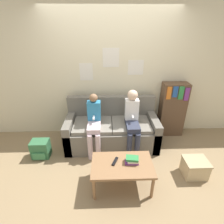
# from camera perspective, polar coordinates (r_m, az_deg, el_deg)

# --- Properties ---
(ground_plane) EXTENTS (10.00, 10.00, 0.00)m
(ground_plane) POSITION_cam_1_polar(r_m,az_deg,el_deg) (3.28, 0.24, -15.29)
(ground_plane) COLOR #937A56
(wall_back) EXTENTS (8.00, 0.07, 2.60)m
(wall_back) POSITION_cam_1_polar(r_m,az_deg,el_deg) (3.57, -0.36, 12.23)
(wall_back) COLOR beige
(wall_back) RESTS_ON ground_plane
(couch) EXTENTS (1.76, 0.81, 0.91)m
(couch) POSITION_cam_1_polar(r_m,az_deg,el_deg) (3.51, -0.08, -5.83)
(couch) COLOR #6B665B
(couch) RESTS_ON ground_plane
(coffee_table) EXTENTS (0.88, 0.55, 0.41)m
(coffee_table) POSITION_cam_1_polar(r_m,az_deg,el_deg) (2.64, 3.35, -17.30)
(coffee_table) COLOR #8E6642
(coffee_table) RESTS_ON ground_plane
(person_left) EXTENTS (0.24, 0.56, 1.10)m
(person_left) POSITION_cam_1_polar(r_m,az_deg,el_deg) (3.18, -5.87, -3.19)
(person_left) COLOR silver
(person_left) RESTS_ON ground_plane
(person_right) EXTENTS (0.24, 0.56, 1.16)m
(person_right) POSITION_cam_1_polar(r_m,az_deg,el_deg) (3.20, 6.65, -2.09)
(person_right) COLOR #33384C
(person_right) RESTS_ON ground_plane
(tv_remote) EXTENTS (0.10, 0.17, 0.02)m
(tv_remote) POSITION_cam_1_polar(r_m,az_deg,el_deg) (2.63, 0.99, -15.79)
(tv_remote) COLOR black
(tv_remote) RESTS_ON coffee_table
(book_stack) EXTENTS (0.20, 0.14, 0.09)m
(book_stack) POSITION_cam_1_polar(r_m,az_deg,el_deg) (2.60, 6.60, -15.37)
(book_stack) COLOR #7A3389
(book_stack) RESTS_ON coffee_table
(bookshelf) EXTENTS (0.51, 0.29, 1.16)m
(bookshelf) POSITION_cam_1_polar(r_m,az_deg,el_deg) (3.89, 19.05, 0.78)
(bookshelf) COLOR brown
(bookshelf) RESTS_ON ground_plane
(storage_box) EXTENTS (0.37, 0.32, 0.30)m
(storage_box) POSITION_cam_1_polar(r_m,az_deg,el_deg) (3.21, 25.40, -16.07)
(storage_box) COLOR #CCB284
(storage_box) RESTS_ON ground_plane
(backpack) EXTENTS (0.31, 0.26, 0.33)m
(backpack) POSITION_cam_1_polar(r_m,az_deg,el_deg) (3.50, -22.26, -11.10)
(backpack) COLOR #336B42
(backpack) RESTS_ON ground_plane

